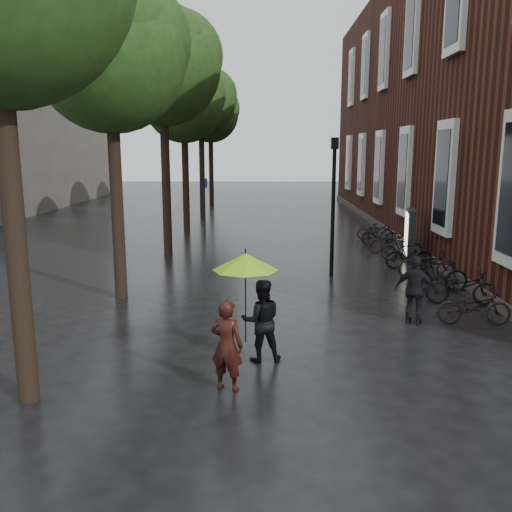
{
  "coord_description": "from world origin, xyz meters",
  "views": [
    {
      "loc": [
        -0.29,
        -6.89,
        3.9
      ],
      "look_at": [
        -0.48,
        5.32,
        1.48
      ],
      "focal_mm": 38.0,
      "sensor_mm": 36.0,
      "label": 1
    }
  ],
  "objects_px": {
    "pedestrian_walking": "(415,290)",
    "lamp_post": "(333,193)",
    "parked_bicycles": "(414,257)",
    "person_burgundy": "(227,346)",
    "person_black": "(261,320)",
    "ad_lightbox": "(410,235)"
  },
  "relations": [
    {
      "from": "parked_bicycles",
      "to": "ad_lightbox",
      "type": "bearing_deg",
      "value": 80.42
    },
    {
      "from": "pedestrian_walking",
      "to": "ad_lightbox",
      "type": "bearing_deg",
      "value": -78.46
    },
    {
      "from": "parked_bicycles",
      "to": "lamp_post",
      "type": "relative_size",
      "value": 2.9
    },
    {
      "from": "lamp_post",
      "to": "ad_lightbox",
      "type": "bearing_deg",
      "value": 38.45
    },
    {
      "from": "person_black",
      "to": "parked_bicycles",
      "type": "xyz_separation_m",
      "value": [
        4.9,
        7.67,
        -0.33
      ]
    },
    {
      "from": "person_black",
      "to": "pedestrian_walking",
      "type": "relative_size",
      "value": 1.0
    },
    {
      "from": "ad_lightbox",
      "to": "person_burgundy",
      "type": "bearing_deg",
      "value": -108.29
    },
    {
      "from": "lamp_post",
      "to": "parked_bicycles",
      "type": "bearing_deg",
      "value": 15.54
    },
    {
      "from": "person_black",
      "to": "ad_lightbox",
      "type": "bearing_deg",
      "value": -126.46
    },
    {
      "from": "lamp_post",
      "to": "person_burgundy",
      "type": "bearing_deg",
      "value": -108.24
    },
    {
      "from": "person_burgundy",
      "to": "person_black",
      "type": "bearing_deg",
      "value": -94.14
    },
    {
      "from": "parked_bicycles",
      "to": "lamp_post",
      "type": "distance_m",
      "value": 3.56
    },
    {
      "from": "person_burgundy",
      "to": "parked_bicycles",
      "type": "relative_size",
      "value": 0.12
    },
    {
      "from": "pedestrian_walking",
      "to": "lamp_post",
      "type": "distance_m",
      "value": 5.16
    },
    {
      "from": "parked_bicycles",
      "to": "person_burgundy",
      "type": "bearing_deg",
      "value": -121.34
    },
    {
      "from": "parked_bicycles",
      "to": "person_black",
      "type": "bearing_deg",
      "value": -122.54
    },
    {
      "from": "person_black",
      "to": "ad_lightbox",
      "type": "xyz_separation_m",
      "value": [
        5.17,
        9.31,
        0.14
      ]
    },
    {
      "from": "pedestrian_walking",
      "to": "parked_bicycles",
      "type": "distance_m",
      "value": 5.62
    },
    {
      "from": "person_burgundy",
      "to": "lamp_post",
      "type": "bearing_deg",
      "value": -88.92
    },
    {
      "from": "pedestrian_walking",
      "to": "lamp_post",
      "type": "relative_size",
      "value": 0.37
    },
    {
      "from": "pedestrian_walking",
      "to": "lamp_post",
      "type": "height_order",
      "value": "lamp_post"
    },
    {
      "from": "person_black",
      "to": "pedestrian_walking",
      "type": "height_order",
      "value": "pedestrian_walking"
    }
  ]
}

